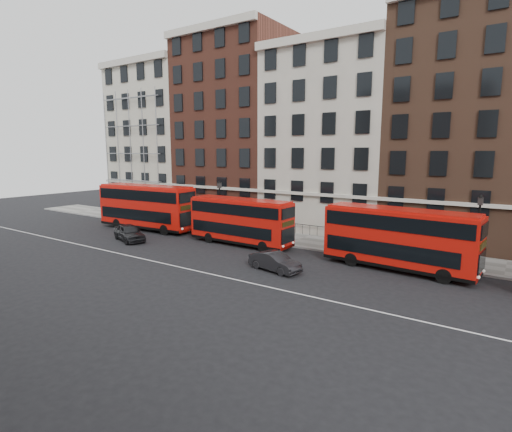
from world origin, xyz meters
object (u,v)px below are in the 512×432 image
Objects in this scene: bus_a at (146,206)px; bus_c at (398,237)px; car_front at (275,262)px; bus_b at (240,220)px; car_rear at (129,233)px.

bus_a reaches higher than bus_c.
car_front is at bearing -18.39° from bus_a.
bus_b is at bearing -175.50° from bus_c.
car_front is (16.29, -0.46, -0.12)m from car_rear.
car_rear is 1.14× the size of car_front.
bus_b is 10.70m from car_rear.
car_rear is at bearing -164.45° from bus_c.
bus_a is at bearing 86.36° from car_front.
bus_a is 19.89m from car_front.
bus_a is at bearing -178.86° from bus_b.
bus_a is 1.16× the size of bus_b.
car_rear is (-23.33, -4.56, -1.57)m from bus_c.
car_rear is 16.29m from car_front.
car_front is at bearing -140.05° from bus_c.
car_front is (6.72, -5.02, -1.57)m from bus_b.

